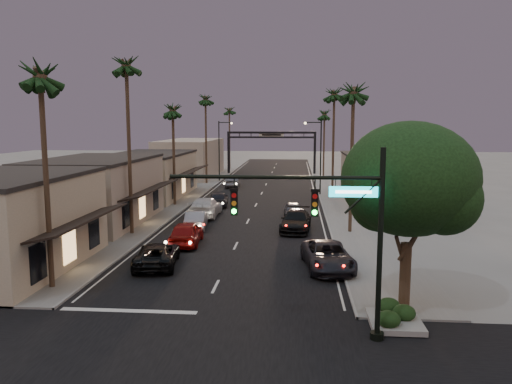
% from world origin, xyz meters
% --- Properties ---
extents(ground, '(200.00, 200.00, 0.00)m').
position_xyz_m(ground, '(0.00, 40.00, 0.00)').
color(ground, slate).
rests_on(ground, ground).
extents(road, '(14.00, 120.00, 0.02)m').
position_xyz_m(road, '(0.00, 45.00, 0.00)').
color(road, black).
rests_on(road, ground).
extents(cross_street, '(80.00, 12.00, 0.02)m').
position_xyz_m(cross_street, '(0.00, 0.00, 0.00)').
color(cross_street, black).
rests_on(cross_street, ground).
extents(sidewalk_left, '(5.00, 92.00, 0.12)m').
position_xyz_m(sidewalk_left, '(-9.50, 52.00, 0.06)').
color(sidewalk_left, slate).
rests_on(sidewalk_left, ground).
extents(sidewalk_right, '(5.00, 92.00, 0.12)m').
position_xyz_m(sidewalk_right, '(9.50, 52.00, 0.06)').
color(sidewalk_right, slate).
rests_on(sidewalk_right, ground).
extents(storefront_near, '(8.00, 12.00, 5.50)m').
position_xyz_m(storefront_near, '(-13.00, 12.00, 2.75)').
color(storefront_near, tan).
rests_on(storefront_near, ground).
extents(storefront_mid, '(8.00, 14.00, 5.50)m').
position_xyz_m(storefront_mid, '(-13.00, 26.00, 2.75)').
color(storefront_mid, gray).
rests_on(storefront_mid, ground).
extents(storefront_far, '(8.00, 16.00, 5.00)m').
position_xyz_m(storefront_far, '(-13.00, 42.00, 2.50)').
color(storefront_far, tan).
rests_on(storefront_far, ground).
extents(storefront_dist, '(8.00, 20.00, 6.00)m').
position_xyz_m(storefront_dist, '(-13.00, 65.00, 3.00)').
color(storefront_dist, gray).
rests_on(storefront_dist, ground).
extents(building_right, '(8.00, 18.00, 5.00)m').
position_xyz_m(building_right, '(14.00, 40.00, 2.50)').
color(building_right, gray).
rests_on(building_right, ground).
extents(traffic_signal, '(8.51, 0.22, 7.80)m').
position_xyz_m(traffic_signal, '(5.69, 4.00, 5.08)').
color(traffic_signal, black).
rests_on(traffic_signal, ground).
extents(corner_tree, '(6.20, 6.20, 8.80)m').
position_xyz_m(corner_tree, '(9.48, 7.45, 5.98)').
color(corner_tree, '#38281C').
rests_on(corner_tree, ground).
extents(planter, '(2.20, 2.60, 0.24)m').
position_xyz_m(planter, '(8.60, 5.50, 0.00)').
color(planter, gray).
rests_on(planter, ground).
extents(arch, '(15.20, 0.40, 7.27)m').
position_xyz_m(arch, '(0.00, 70.00, 5.53)').
color(arch, black).
rests_on(arch, ground).
extents(streetlight_right, '(2.13, 0.30, 9.00)m').
position_xyz_m(streetlight_right, '(6.92, 45.00, 5.33)').
color(streetlight_right, black).
rests_on(streetlight_right, ground).
extents(streetlight_left, '(2.13, 0.30, 9.00)m').
position_xyz_m(streetlight_left, '(-6.92, 58.00, 5.33)').
color(streetlight_left, black).
rests_on(streetlight_left, ground).
extents(palm_la, '(3.20, 3.20, 13.20)m').
position_xyz_m(palm_la, '(-8.60, 9.00, 11.44)').
color(palm_la, '#38281C').
rests_on(palm_la, ground).
extents(palm_lb, '(3.20, 3.20, 15.20)m').
position_xyz_m(palm_lb, '(-8.60, 22.00, 13.39)').
color(palm_lb, '#38281C').
rests_on(palm_lb, ground).
extents(palm_lc, '(3.20, 3.20, 12.20)m').
position_xyz_m(palm_lc, '(-8.60, 36.00, 10.47)').
color(palm_lc, '#38281C').
rests_on(palm_lc, ground).
extents(palm_ld, '(3.20, 3.20, 14.20)m').
position_xyz_m(palm_ld, '(-8.60, 55.00, 12.42)').
color(palm_ld, '#38281C').
rests_on(palm_ld, ground).
extents(palm_ra, '(3.20, 3.20, 13.20)m').
position_xyz_m(palm_ra, '(8.60, 24.00, 11.44)').
color(palm_ra, '#38281C').
rests_on(palm_ra, ground).
extents(palm_rb, '(3.20, 3.20, 14.20)m').
position_xyz_m(palm_rb, '(8.60, 44.00, 12.42)').
color(palm_rb, '#38281C').
rests_on(palm_rb, ground).
extents(palm_rc, '(3.20, 3.20, 12.20)m').
position_xyz_m(palm_rc, '(8.60, 64.00, 10.47)').
color(palm_rc, '#38281C').
rests_on(palm_rc, ground).
extents(palm_far, '(3.20, 3.20, 13.20)m').
position_xyz_m(palm_far, '(-8.30, 78.00, 11.44)').
color(palm_far, '#38281C').
rests_on(palm_far, ground).
extents(oncoming_red, '(2.32, 5.16, 1.72)m').
position_xyz_m(oncoming_red, '(-3.59, 19.05, 0.86)').
color(oncoming_red, maroon).
rests_on(oncoming_red, ground).
extents(oncoming_pickup, '(3.09, 5.50, 1.45)m').
position_xyz_m(oncoming_pickup, '(-4.19, 13.55, 0.73)').
color(oncoming_pickup, black).
rests_on(oncoming_pickup, ground).
extents(oncoming_silver, '(2.07, 4.71, 1.50)m').
position_xyz_m(oncoming_silver, '(-3.97, 24.55, 0.75)').
color(oncoming_silver, gray).
rests_on(oncoming_silver, ground).
extents(oncoming_white, '(2.55, 6.16, 1.78)m').
position_xyz_m(oncoming_white, '(-4.20, 30.05, 0.89)').
color(oncoming_white, silver).
rests_on(oncoming_white, ground).
extents(oncoming_dgrey, '(2.36, 4.83, 1.59)m').
position_xyz_m(oncoming_dgrey, '(-3.85, 35.85, 0.79)').
color(oncoming_dgrey, black).
rests_on(oncoming_dgrey, ground).
extents(oncoming_grey_far, '(2.12, 5.20, 1.68)m').
position_xyz_m(oncoming_grey_far, '(-4.41, 51.81, 0.84)').
color(oncoming_grey_far, '#49494E').
rests_on(oncoming_grey_far, ground).
extents(curbside_near, '(3.34, 6.04, 1.60)m').
position_xyz_m(curbside_near, '(6.20, 13.80, 0.80)').
color(curbside_near, black).
rests_on(curbside_near, ground).
extents(curbside_black, '(2.75, 5.85, 1.65)m').
position_xyz_m(curbside_black, '(4.28, 24.45, 0.82)').
color(curbside_black, black).
rests_on(curbside_black, ground).
extents(curbside_grey, '(1.96, 4.23, 1.40)m').
position_xyz_m(curbside_grey, '(4.03, 29.95, 0.70)').
color(curbside_grey, '#504F55').
rests_on(curbside_grey, ground).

